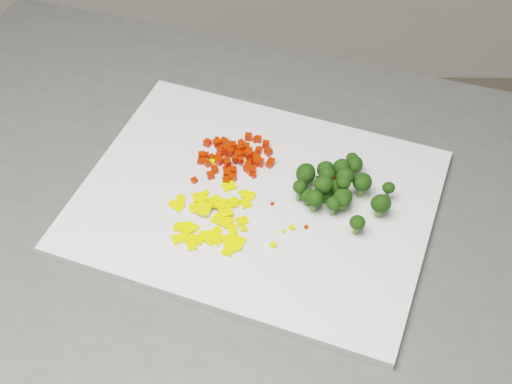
{
  "coord_description": "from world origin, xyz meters",
  "views": [
    {
      "loc": [
        0.27,
        -0.02,
        1.59
      ],
      "look_at": [
        0.27,
        0.59,
        0.92
      ],
      "focal_mm": 50.0,
      "sensor_mm": 36.0,
      "label": 1
    }
  ],
  "objects_px": {
    "cutting_board": "(256,200)",
    "carrot_pile": "(236,153)",
    "broccoli_pile": "(343,185)",
    "pepper_pile": "(216,213)",
    "counter_block": "(223,368)"
  },
  "relations": [
    {
      "from": "cutting_board",
      "to": "carrot_pile",
      "type": "height_order",
      "value": "carrot_pile"
    },
    {
      "from": "counter_block",
      "to": "pepper_pile",
      "type": "xyz_separation_m",
      "value": [
        0.01,
        -0.04,
        0.47
      ]
    },
    {
      "from": "broccoli_pile",
      "to": "pepper_pile",
      "type": "bearing_deg",
      "value": -168.88
    },
    {
      "from": "cutting_board",
      "to": "pepper_pile",
      "type": "relative_size",
      "value": 3.88
    },
    {
      "from": "cutting_board",
      "to": "broccoli_pile",
      "type": "relative_size",
      "value": 3.75
    },
    {
      "from": "cutting_board",
      "to": "carrot_pile",
      "type": "distance_m",
      "value": 0.08
    },
    {
      "from": "carrot_pile",
      "to": "pepper_pile",
      "type": "distance_m",
      "value": 0.1
    },
    {
      "from": "broccoli_pile",
      "to": "counter_block",
      "type": "bearing_deg",
      "value": 175.89
    },
    {
      "from": "pepper_pile",
      "to": "broccoli_pile",
      "type": "xyz_separation_m",
      "value": [
        0.16,
        0.03,
        0.02
      ]
    },
    {
      "from": "cutting_board",
      "to": "carrot_pile",
      "type": "xyz_separation_m",
      "value": [
        -0.03,
        0.07,
        0.02
      ]
    },
    {
      "from": "cutting_board",
      "to": "pepper_pile",
      "type": "xyz_separation_m",
      "value": [
        -0.05,
        -0.03,
        0.01
      ]
    },
    {
      "from": "cutting_board",
      "to": "broccoli_pile",
      "type": "bearing_deg",
      "value": -1.7
    },
    {
      "from": "carrot_pile",
      "to": "counter_block",
      "type": "bearing_deg",
      "value": -117.05
    },
    {
      "from": "counter_block",
      "to": "carrot_pile",
      "type": "distance_m",
      "value": 0.48
    },
    {
      "from": "counter_block",
      "to": "pepper_pile",
      "type": "distance_m",
      "value": 0.47
    }
  ]
}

